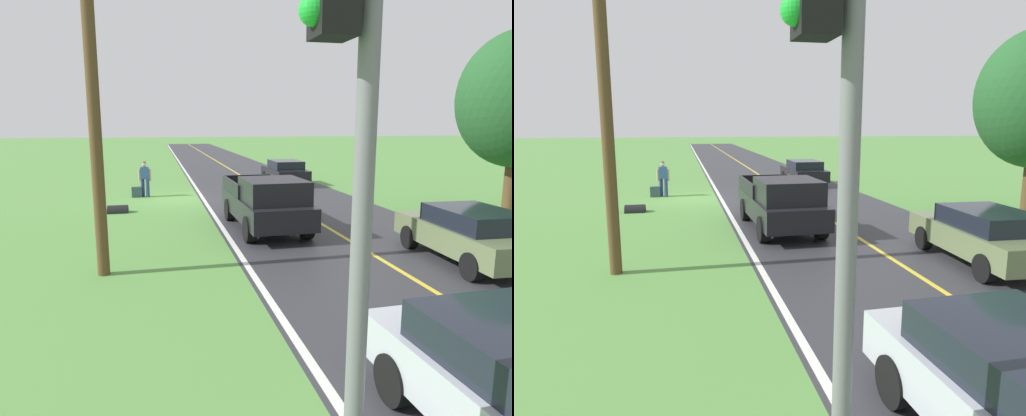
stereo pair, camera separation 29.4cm
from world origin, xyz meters
TOP-DOWN VIEW (x-y plane):
  - ground_plane at (0.00, 0.00)m, footprint 200.00×200.00m
  - road_surface at (-4.80, 0.00)m, footprint 7.45×120.00m
  - lane_edge_line at (-1.26, 0.00)m, footprint 0.16×117.60m
  - lane_centre_line at (-4.80, 0.00)m, footprint 0.14×117.60m
  - hitchhiker_walking at (1.43, -0.99)m, footprint 0.62×0.51m
  - suitcase_carried at (1.85, -0.88)m, footprint 0.47×0.23m
  - pickup_truck_passing at (-2.66, 7.19)m, footprint 2.18×5.44m
  - traffic_light_mast at (-0.47, 18.52)m, footprint 0.61×0.32m
  - sedan_mid_oncoming at (-6.91, 11.74)m, footprint 2.05×4.46m
  - sedan_near_oncoming at (-6.51, -4.05)m, footprint 1.95×4.41m
  - utility_pole_roadside at (2.19, 10.79)m, footprint 0.28×0.28m
  - drainage_culvert at (2.45, 2.92)m, footprint 0.80×0.60m

SIDE VIEW (x-z plane):
  - ground_plane at x=0.00m, z-range 0.00..0.00m
  - drainage_culvert at x=2.45m, z-range -0.30..0.30m
  - road_surface at x=-4.80m, z-range 0.00..0.00m
  - lane_edge_line at x=-1.26m, z-range 0.00..0.01m
  - lane_centre_line at x=-4.80m, z-range 0.00..0.01m
  - suitcase_carried at x=1.85m, z-range 0.00..0.52m
  - sedan_mid_oncoming at x=-6.91m, z-range 0.05..1.46m
  - sedan_near_oncoming at x=-6.51m, z-range 0.05..1.46m
  - pickup_truck_passing at x=-2.66m, z-range 0.06..1.88m
  - hitchhiker_walking at x=1.43m, z-range 0.11..1.85m
  - traffic_light_mast at x=-0.47m, z-range 0.95..6.15m
  - utility_pole_roadside at x=2.19m, z-range 0.00..8.02m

